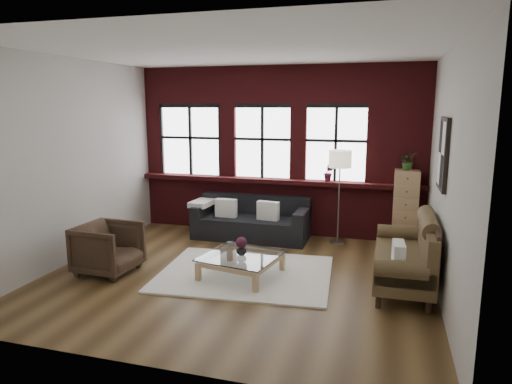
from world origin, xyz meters
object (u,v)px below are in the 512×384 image
(vintage_settee, at_px, (403,250))
(dark_sofa, at_px, (251,218))
(drawer_chest, at_px, (405,208))
(armchair, at_px, (108,248))
(floor_lamp, at_px, (339,193))
(coffee_table, at_px, (242,266))
(vase, at_px, (241,250))

(vintage_settee, bearing_deg, dark_sofa, 148.78)
(drawer_chest, bearing_deg, armchair, -148.37)
(dark_sofa, bearing_deg, floor_lamp, 5.95)
(dark_sofa, relative_size, vintage_settee, 1.11)
(dark_sofa, xyz_separation_m, coffee_table, (0.43, -1.93, -0.22))
(dark_sofa, bearing_deg, drawer_chest, 6.59)
(drawer_chest, relative_size, floor_lamp, 0.74)
(armchair, bearing_deg, drawer_chest, -55.60)
(coffee_table, relative_size, drawer_chest, 0.75)
(vase, bearing_deg, drawer_chest, 44.18)
(dark_sofa, xyz_separation_m, armchair, (-1.52, -2.31, -0.01))
(coffee_table, xyz_separation_m, floor_lamp, (1.16, 2.10, 0.75))
(vintage_settee, bearing_deg, coffee_table, -172.11)
(floor_lamp, bearing_deg, armchair, -141.54)
(vintage_settee, distance_m, vase, 2.26)
(coffee_table, bearing_deg, floor_lamp, 60.96)
(coffee_table, bearing_deg, drawer_chest, 44.18)
(vintage_settee, relative_size, drawer_chest, 1.41)
(armchair, xyz_separation_m, vase, (1.96, 0.38, 0.04))
(vintage_settee, distance_m, armchair, 4.25)
(floor_lamp, bearing_deg, vase, -119.04)
(vase, relative_size, drawer_chest, 0.11)
(drawer_chest, distance_m, floor_lamp, 1.18)
(vase, bearing_deg, vintage_settee, 7.89)
(floor_lamp, bearing_deg, dark_sofa, -174.05)
(dark_sofa, distance_m, vintage_settee, 3.13)
(vase, distance_m, floor_lamp, 2.45)
(dark_sofa, relative_size, floor_lamp, 1.16)
(dark_sofa, relative_size, vase, 13.93)
(vase, relative_size, floor_lamp, 0.08)
(dark_sofa, bearing_deg, armchair, -123.37)
(armchair, height_order, floor_lamp, floor_lamp)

